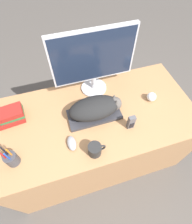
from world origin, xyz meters
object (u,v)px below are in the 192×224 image
at_px(cat, 96,108).
at_px(phone, 131,122).
at_px(book_stack, 10,115).
at_px(monitor, 93,59).
at_px(coffee_mug, 95,150).
at_px(keyboard, 94,115).
at_px(computer_mouse, 72,143).
at_px(pen_cup, 11,159).
at_px(baseball, 151,97).

bearing_deg(cat, phone, -40.23).
xyz_separation_m(cat, phone, (0.20, -0.17, -0.03)).
distance_m(phone, book_stack, 0.85).
height_order(monitor, coffee_mug, monitor).
bearing_deg(keyboard, coffee_mug, -105.71).
bearing_deg(keyboard, computer_mouse, -139.50).
xyz_separation_m(pen_cup, baseball, (1.04, 0.20, -0.01)).
relative_size(coffee_mug, phone, 0.98).
relative_size(pen_cup, baseball, 3.00).
xyz_separation_m(monitor, pen_cup, (-0.65, -0.44, -0.24)).
bearing_deg(pen_cup, keyboard, 17.82).
relative_size(keyboard, coffee_mug, 3.30).
bearing_deg(keyboard, book_stack, 165.72).
relative_size(coffee_mug, pen_cup, 0.55).
bearing_deg(keyboard, monitor, 73.77).
bearing_deg(phone, coffee_mug, -159.32).
height_order(monitor, pen_cup, monitor).
xyz_separation_m(cat, book_stack, (-0.59, 0.15, -0.04)).
xyz_separation_m(phone, book_stack, (-0.79, 0.31, -0.01)).
distance_m(keyboard, monitor, 0.39).
distance_m(pen_cup, baseball, 1.06).
distance_m(keyboard, phone, 0.27).
relative_size(computer_mouse, book_stack, 0.53).
bearing_deg(baseball, book_stack, 172.68).
height_order(coffee_mug, pen_cup, pen_cup).
relative_size(computer_mouse, phone, 0.91).
relative_size(cat, book_stack, 1.90).
bearing_deg(computer_mouse, pen_cup, -178.79).
distance_m(cat, book_stack, 0.61).
height_order(cat, book_stack, cat).
height_order(coffee_mug, phone, phone).
bearing_deg(baseball, coffee_mug, -152.04).
bearing_deg(phone, monitor, 108.05).
relative_size(computer_mouse, coffee_mug, 0.93).
bearing_deg(book_stack, cat, -13.91).
xyz_separation_m(keyboard, pen_cup, (-0.58, -0.19, 0.04)).
xyz_separation_m(pen_cup, book_stack, (0.00, 0.33, -0.00)).
distance_m(baseball, book_stack, 1.05).
bearing_deg(baseball, cat, -178.38).
distance_m(monitor, book_stack, 0.70).
height_order(computer_mouse, baseball, baseball).
bearing_deg(computer_mouse, baseball, 15.78).
distance_m(pen_cup, phone, 0.79).
bearing_deg(monitor, book_stack, -170.38).
distance_m(monitor, coffee_mug, 0.61).
bearing_deg(monitor, baseball, -31.94).
height_order(phone, book_stack, phone).
xyz_separation_m(keyboard, book_stack, (-0.57, 0.15, 0.04)).
distance_m(cat, coffee_mug, 0.29).
relative_size(cat, baseball, 5.43).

